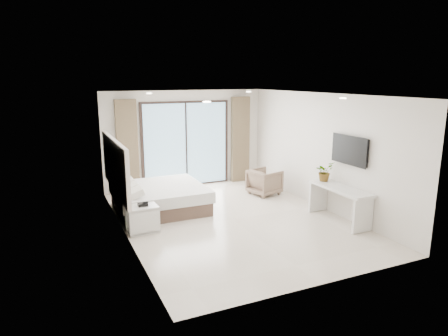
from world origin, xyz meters
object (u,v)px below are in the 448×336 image
at_px(bed, 159,198).
at_px(console_desk, 339,196).
at_px(nightstand, 142,219).
at_px(armchair, 265,181).

distance_m(bed, console_desk, 4.07).
height_order(bed, nightstand, bed).
relative_size(bed, console_desk, 1.27).
bearing_deg(console_desk, bed, 145.27).
relative_size(nightstand, armchair, 0.82).
height_order(bed, console_desk, console_desk).
height_order(bed, armchair, armchair).
bearing_deg(armchair, bed, 78.44).
bearing_deg(bed, nightstand, -119.34).
relative_size(bed, armchair, 2.74).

